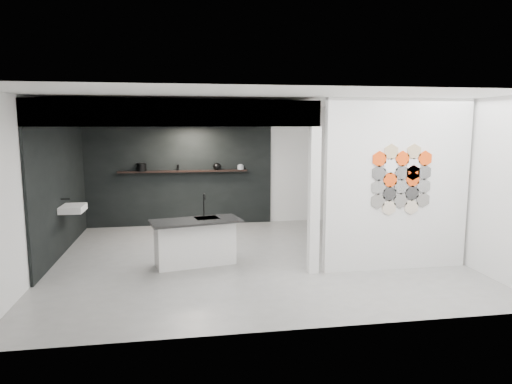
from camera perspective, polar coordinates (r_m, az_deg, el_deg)
The scene contains 17 objects.
floor at distance 8.35m, azimuth -0.35°, elevation -8.19°, with size 7.00×6.00×0.01m, color slate.
partition_panel at distance 7.79m, azimuth 17.24°, elevation 0.81°, with size 2.45×0.15×2.80m, color silver.
bay_clad_back at distance 10.94m, azimuth -9.56°, elevation 1.97°, with size 4.40×0.04×2.35m, color black.
bay_clad_left at distance 9.25m, azimuth -23.15°, elevation 0.25°, with size 0.04×4.00×2.35m, color black.
bulkhead at distance 8.90m, azimuth -9.80°, elevation 9.39°, with size 4.40×4.00×0.40m, color silver.
corner_column at distance 7.30m, azimuth 7.25°, elevation -1.14°, with size 0.16×0.16×2.35m, color silver.
fascia_beam at distance 6.98m, azimuth -9.89°, elevation 9.70°, with size 4.40×0.16×0.40m, color silver.
wall_basin at distance 9.05m, azimuth -21.91°, elevation -1.93°, with size 0.40×0.60×0.12m, color silver.
display_shelf at distance 10.82m, azimuth -9.05°, elevation 2.58°, with size 3.00×0.15×0.04m, color black.
kitchen_island at distance 7.89m, azimuth -7.60°, elevation -6.14°, with size 1.60×0.96×1.20m.
stockpot at distance 10.85m, azimuth -14.12°, elevation 3.03°, with size 0.22×0.22×0.18m, color black.
kettle at distance 10.84m, azimuth -4.90°, elevation 3.21°, with size 0.19×0.19×0.16m, color black.
glass_bowl at distance 10.90m, azimuth -1.94°, elevation 3.11°, with size 0.15×0.15×0.11m, color gray.
glass_vase at distance 10.90m, azimuth -1.94°, elevation 3.16°, with size 0.09×0.09×0.13m, color gray.
bottle_dark at distance 10.81m, azimuth -9.74°, elevation 3.03°, with size 0.05×0.05×0.14m, color black.
utensil_cup at distance 10.84m, azimuth -13.82°, elevation 2.86°, with size 0.09×0.09×0.11m, color black.
hex_tile_cluster at distance 7.72m, azimuth 17.78°, elevation 1.51°, with size 1.04×0.02×1.16m.
Camera 1 is at (-1.25, -7.90, 2.37)m, focal length 32.00 mm.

